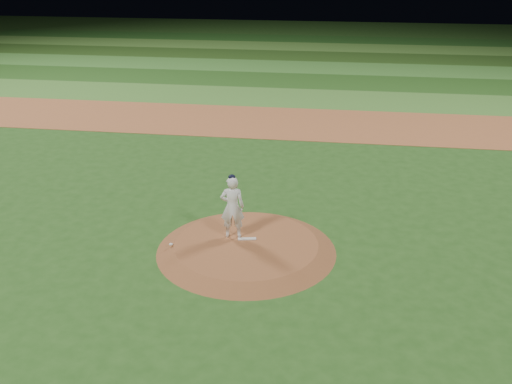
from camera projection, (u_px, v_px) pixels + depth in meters
The scene contains 12 objects.
ground at pixel (246, 250), 17.52m from camera, with size 120.00×120.00×0.00m, color #234D18.
infield_dirt_band at pixel (289, 123), 30.24m from camera, with size 70.00×6.00×0.02m, color #9B5730.
outfield_stripe_0 at pixel (298, 98), 35.24m from camera, with size 70.00×5.00×0.02m, color #40792C.
outfield_stripe_1 at pixel (304, 81), 39.78m from camera, with size 70.00×5.00×0.02m, color #224E19.
outfield_stripe_2 at pixel (308, 67), 44.32m from camera, with size 70.00×5.00×0.02m, color #3B7B2C.
outfield_stripe_3 at pixel (312, 56), 48.87m from camera, with size 70.00×5.00×0.02m, color #244817.
outfield_stripe_4 at pixel (315, 47), 53.41m from camera, with size 70.00×5.00×0.02m, color #457C2D.
outfield_stripe_5 at pixel (318, 39), 57.96m from camera, with size 70.00×5.00×0.02m, color #1D4C18.
pitchers_mound at pixel (246, 247), 17.47m from camera, with size 5.50×5.50×0.25m, color brown.
pitching_rubber at pixel (247, 239), 17.64m from camera, with size 0.57×0.14×0.03m, color beige.
rosin_bag at pixel (171, 244), 17.27m from camera, with size 0.12×0.12×0.07m, color beige.
pitcher_on_mound at pixel (232, 207), 17.42m from camera, with size 0.79×0.57×2.08m.
Camera 1 is at (2.57, -15.18, 8.55)m, focal length 40.00 mm.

